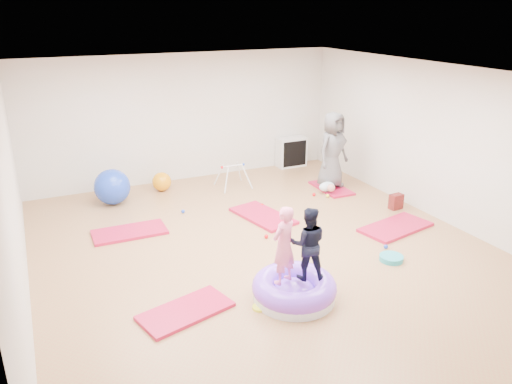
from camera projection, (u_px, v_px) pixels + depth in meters
name	position (u px, v px, depth m)	size (l,w,h in m)	color
room	(264.00, 168.00, 7.61)	(7.01, 8.01, 2.81)	#A06B46
gym_mat_front_left	(186.00, 311.00, 6.42)	(1.18, 0.59, 0.05)	#BF103E
gym_mat_mid_left	(130.00, 232.00, 8.67)	(1.25, 0.62, 0.05)	#BF103E
gym_mat_center_back	(263.00, 216.00, 9.34)	(1.32, 0.66, 0.05)	#BF103E
gym_mat_right	(396.00, 227.00, 8.86)	(1.32, 0.66, 0.06)	#BF103E
gym_mat_rear_right	(331.00, 188.00, 10.79)	(1.08, 0.54, 0.04)	#BF103E
inflatable_cushion	(294.00, 289.00, 6.70)	(1.14, 1.14, 0.36)	silver
child_pink	(284.00, 242.00, 6.41)	(0.39, 0.26, 1.07)	pink
child_navy	(308.00, 240.00, 6.52)	(0.49, 0.38, 1.01)	black
adult_caregiver	(333.00, 150.00, 10.54)	(0.80, 0.52, 1.63)	#555457
infant	(328.00, 187.00, 10.48)	(0.35, 0.36, 0.21)	silver
ball_pit_balls	(289.00, 213.00, 9.44)	(3.04, 2.92, 0.07)	red
exercise_ball_blue	(112.00, 187.00, 9.88)	(0.71, 0.71, 0.71)	blue
exercise_ball_orange	(162.00, 182.00, 10.64)	(0.40, 0.40, 0.40)	orange
infant_play_gym	(233.00, 173.00, 10.75)	(0.68, 0.64, 0.52)	silver
cube_shelf	(291.00, 152.00, 12.23)	(0.72, 0.35, 0.72)	silver
balance_disc	(391.00, 258.00, 7.74)	(0.37, 0.37, 0.08)	teal
backpack	(396.00, 202.00, 9.69)	(0.26, 0.16, 0.30)	maroon
yellow_toy	(260.00, 307.00, 6.52)	(0.20, 0.20, 0.03)	yellow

